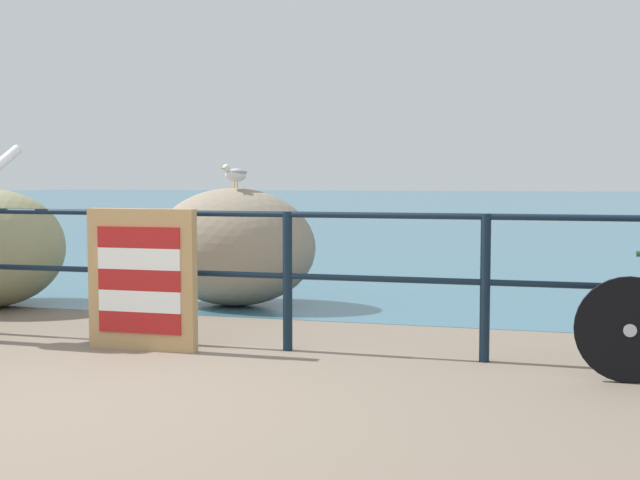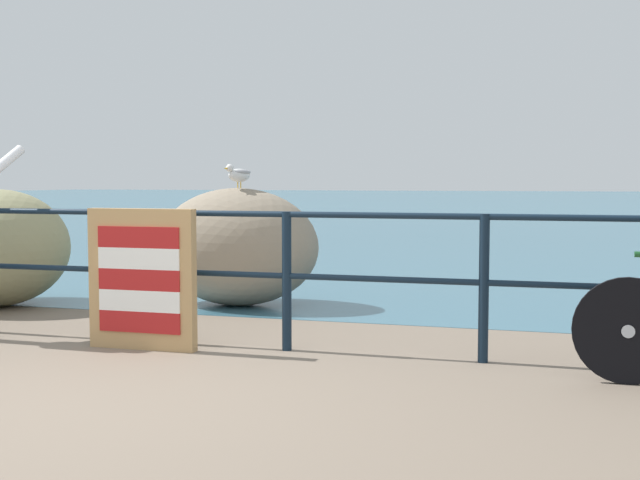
# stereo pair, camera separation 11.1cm
# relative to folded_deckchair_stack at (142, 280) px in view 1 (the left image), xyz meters

# --- Properties ---
(ground_plane) EXTENTS (120.00, 120.00, 0.10)m
(ground_plane) POSITION_rel_folded_deckchair_stack_xyz_m (0.33, 18.57, -0.57)
(ground_plane) COLOR #756656
(sea_surface) EXTENTS (120.00, 90.00, 0.01)m
(sea_surface) POSITION_rel_folded_deckchair_stack_xyz_m (0.33, 46.52, -0.52)
(sea_surface) COLOR #38667A
(sea_surface) RESTS_ON ground_plane
(promenade_railing) EXTENTS (10.00, 0.07, 1.02)m
(promenade_railing) POSITION_rel_folded_deckchair_stack_xyz_m (0.33, 0.25, 0.12)
(promenade_railing) COLOR black
(promenade_railing) RESTS_ON ground_plane
(folded_deckchair_stack) EXTENTS (0.84, 0.10, 1.04)m
(folded_deckchair_stack) POSITION_rel_folded_deckchair_stack_xyz_m (0.00, 0.00, 0.00)
(folded_deckchair_stack) COLOR tan
(folded_deckchair_stack) RESTS_ON ground_plane
(breakwater_boulder_main) EXTENTS (1.66, 1.14, 1.17)m
(breakwater_boulder_main) POSITION_rel_folded_deckchair_stack_xyz_m (-0.13, 2.19, 0.07)
(breakwater_boulder_main) COLOR gray
(breakwater_boulder_main) RESTS_ON ground
(seagull) EXTENTS (0.23, 0.33, 0.23)m
(seagull) POSITION_rel_folded_deckchair_stack_xyz_m (-0.09, 2.13, 0.79)
(seagull) COLOR gold
(seagull) RESTS_ON breakwater_boulder_main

